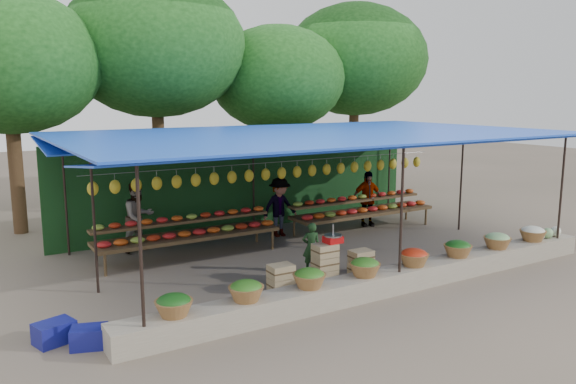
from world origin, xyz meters
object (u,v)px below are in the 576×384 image
blue_crate_back (54,332)px  blue_crate_front (89,337)px  crate_counter (324,267)px  vendor_seated (311,247)px  weighing_scale (333,238)px

blue_crate_back → blue_crate_front: bearing=-62.0°
crate_counter → vendor_seated: size_ratio=2.26×
vendor_seated → blue_crate_front: bearing=39.0°
crate_counter → blue_crate_back: 5.00m
weighing_scale → blue_crate_back: weighing_scale is taller
crate_counter → weighing_scale: weighing_scale is taller
weighing_scale → blue_crate_front: size_ratio=0.73×
weighing_scale → vendor_seated: (-0.04, 0.71, -0.34)m
blue_crate_back → crate_counter: bearing=-14.7°
weighing_scale → blue_crate_front: bearing=-172.7°
crate_counter → blue_crate_front: size_ratio=4.61×
crate_counter → blue_crate_front: crate_counter is taller
vendor_seated → blue_crate_front: 4.95m
crate_counter → vendor_seated: vendor_seated is taller
blue_crate_back → vendor_seated: bearing=-7.0°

